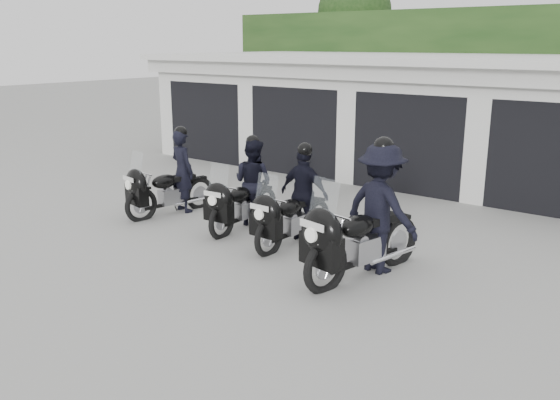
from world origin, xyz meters
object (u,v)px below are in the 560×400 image
Objects in this scene: police_bike_b at (247,188)px; police_bike_d at (372,216)px; police_bike_c at (298,200)px; police_bike_a at (171,179)px.

police_bike_b is 0.84× the size of police_bike_d.
police_bike_d reaches higher than police_bike_c.
police_bike_a is 1.02× the size of police_bike_b.
police_bike_d reaches higher than police_bike_b.
police_bike_a is 1.01× the size of police_bike_c.
police_bike_c is (3.00, 0.11, 0.04)m from police_bike_a.
police_bike_a is 4.68m from police_bike_d.
police_bike_a is 1.76m from police_bike_b.
police_bike_d is at bearing 5.42° from police_bike_a.
police_bike_c is (1.25, -0.16, 0.01)m from police_bike_b.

